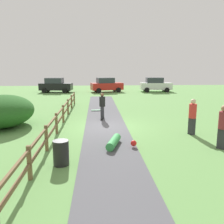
{
  "coord_description": "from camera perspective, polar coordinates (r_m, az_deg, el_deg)",
  "views": [
    {
      "loc": [
        -0.52,
        -13.53,
        3.47
      ],
      "look_at": [
        0.31,
        -0.66,
        1.0
      ],
      "focal_mm": 38.68,
      "sensor_mm": 36.0,
      "label": 1
    }
  ],
  "objects": [
    {
      "name": "bystander_red",
      "position": [
        12.92,
        18.49,
        -0.65
      ],
      "size": [
        0.51,
        0.51,
        1.84
      ],
      "color": "#2D2D33",
      "rests_on": "ground_plane"
    },
    {
      "name": "bystander_maroon",
      "position": [
        11.12,
        24.75,
        -2.78
      ],
      "size": [
        0.53,
        0.53,
        1.88
      ],
      "color": "#2D2D33",
      "rests_on": "ground_plane"
    },
    {
      "name": "skateboard_loose",
      "position": [
        18.79,
        -3.69,
        0.45
      ],
      "size": [
        0.82,
        0.28,
        0.08
      ],
      "color": "#338C4C",
      "rests_on": "asphalt_path"
    },
    {
      "name": "wooden_fence",
      "position": [
        13.98,
        -12.18,
        -0.97
      ],
      "size": [
        0.12,
        18.12,
        1.1
      ],
      "color": "brown",
      "rests_on": "ground_plane"
    },
    {
      "name": "parked_car_red",
      "position": [
        32.58,
        -1.31,
        6.43
      ],
      "size": [
        4.47,
        2.7,
        1.92
      ],
      "color": "red",
      "rests_on": "ground_plane"
    },
    {
      "name": "skater_fallen",
      "position": [
        10.61,
        0.77,
        -7.11
      ],
      "size": [
        1.36,
        1.56,
        0.36
      ],
      "color": "green",
      "rests_on": "asphalt_path"
    },
    {
      "name": "trash_bin",
      "position": [
        8.83,
        -11.97,
        -9.42
      ],
      "size": [
        0.56,
        0.56,
        0.9
      ],
      "primitive_type": "cylinder",
      "color": "black",
      "rests_on": "ground_plane"
    },
    {
      "name": "parked_car_black",
      "position": [
        33.01,
        -13.18,
        6.21
      ],
      "size": [
        4.36,
        2.34,
        1.92
      ],
      "color": "black",
      "rests_on": "ground_plane"
    },
    {
      "name": "skater_riding",
      "position": [
        15.71,
        -2.31,
        1.73
      ],
      "size": [
        0.43,
        0.82,
        1.73
      ],
      "color": "black",
      "rests_on": "asphalt_path"
    },
    {
      "name": "bush_large",
      "position": [
        15.24,
        -24.46,
        0.22
      ],
      "size": [
        3.47,
        4.17,
        1.84
      ],
      "primitive_type": "ellipsoid",
      "color": "#23561E",
      "rests_on": "ground_plane"
    },
    {
      "name": "parked_car_white",
      "position": [
        33.54,
        10.23,
        6.39
      ],
      "size": [
        4.27,
        2.13,
        1.92
      ],
      "color": "silver",
      "rests_on": "ground_plane"
    },
    {
      "name": "ground_plane",
      "position": [
        13.98,
        -1.46,
        -3.53
      ],
      "size": [
        60.0,
        60.0,
        0.0
      ],
      "primitive_type": "plane",
      "color": "#60934C"
    },
    {
      "name": "asphalt_path",
      "position": [
        13.98,
        -1.46,
        -3.49
      ],
      "size": [
        2.4,
        28.0,
        0.02
      ],
      "primitive_type": "cube",
      "color": "#515156",
      "rests_on": "ground_plane"
    }
  ]
}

